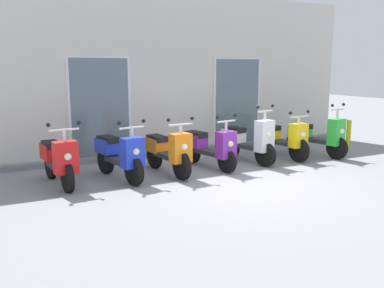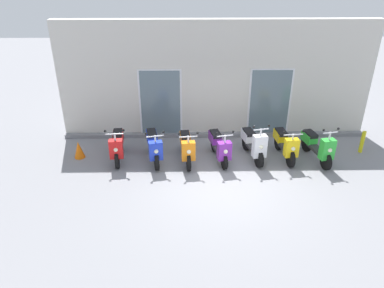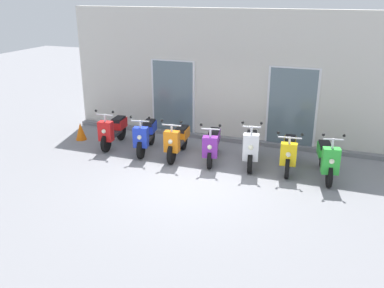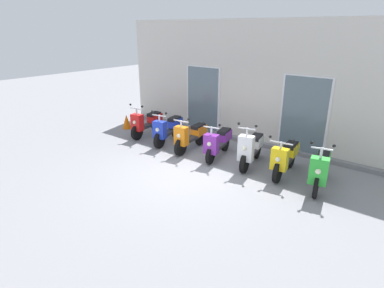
{
  "view_description": "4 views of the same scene",
  "coord_description": "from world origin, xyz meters",
  "px_view_note": "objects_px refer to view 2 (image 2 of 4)",
  "views": [
    {
      "loc": [
        -4.16,
        -6.01,
        2.07
      ],
      "look_at": [
        -0.64,
        0.85,
        0.64
      ],
      "focal_mm": 39.07,
      "sensor_mm": 36.0,
      "label": 1
    },
    {
      "loc": [
        -0.95,
        -8.19,
        5.43
      ],
      "look_at": [
        -0.79,
        1.07,
        0.68
      ],
      "focal_mm": 34.26,
      "sensor_mm": 36.0,
      "label": 2
    },
    {
      "loc": [
        3.14,
        -8.61,
        4.25
      ],
      "look_at": [
        -0.26,
        0.59,
        0.68
      ],
      "focal_mm": 39.77,
      "sensor_mm": 36.0,
      "label": 3
    },
    {
      "loc": [
        4.74,
        -5.78,
        3.52
      ],
      "look_at": [
        -0.37,
        0.65,
        0.51
      ],
      "focal_mm": 29.8,
      "sensor_mm": 36.0,
      "label": 4
    }
  ],
  "objects_px": {
    "scooter_purple": "(219,146)",
    "scooter_white": "(253,144)",
    "scooter_orange": "(187,147)",
    "traffic_cone": "(79,150)",
    "scooter_yellow": "(285,144)",
    "curb_bollard": "(362,142)",
    "scooter_green": "(317,146)",
    "scooter_red": "(118,145)",
    "scooter_blue": "(154,146)"
  },
  "relations": [
    {
      "from": "scooter_purple",
      "to": "scooter_white",
      "type": "xyz_separation_m",
      "value": [
        1.02,
        0.05,
        0.03
      ]
    },
    {
      "from": "scooter_orange",
      "to": "traffic_cone",
      "type": "xyz_separation_m",
      "value": [
        -3.24,
        0.26,
        -0.2
      ]
    },
    {
      "from": "scooter_yellow",
      "to": "scooter_purple",
      "type": "bearing_deg",
      "value": -177.73
    },
    {
      "from": "scooter_yellow",
      "to": "traffic_cone",
      "type": "xyz_separation_m",
      "value": [
        -6.17,
        0.13,
        -0.21
      ]
    },
    {
      "from": "scooter_orange",
      "to": "scooter_white",
      "type": "relative_size",
      "value": 1.03
    },
    {
      "from": "scooter_white",
      "to": "curb_bollard",
      "type": "xyz_separation_m",
      "value": [
        3.43,
        0.35,
        -0.14
      ]
    },
    {
      "from": "scooter_green",
      "to": "scooter_white",
      "type": "bearing_deg",
      "value": 175.83
    },
    {
      "from": "scooter_red",
      "to": "scooter_white",
      "type": "height_order",
      "value": "scooter_white"
    },
    {
      "from": "scooter_blue",
      "to": "scooter_orange",
      "type": "xyz_separation_m",
      "value": [
        0.97,
        -0.05,
        -0.01
      ]
    },
    {
      "from": "scooter_green",
      "to": "scooter_orange",
      "type": "bearing_deg",
      "value": 179.53
    },
    {
      "from": "scooter_red",
      "to": "traffic_cone",
      "type": "height_order",
      "value": "scooter_red"
    },
    {
      "from": "scooter_red",
      "to": "traffic_cone",
      "type": "xyz_separation_m",
      "value": [
        -1.2,
        0.11,
        -0.21
      ]
    },
    {
      "from": "scooter_purple",
      "to": "curb_bollard",
      "type": "distance_m",
      "value": 4.47
    },
    {
      "from": "scooter_white",
      "to": "curb_bollard",
      "type": "height_order",
      "value": "scooter_white"
    },
    {
      "from": "scooter_blue",
      "to": "scooter_yellow",
      "type": "distance_m",
      "value": 3.9
    },
    {
      "from": "scooter_blue",
      "to": "scooter_purple",
      "type": "height_order",
      "value": "scooter_blue"
    },
    {
      "from": "scooter_purple",
      "to": "scooter_white",
      "type": "distance_m",
      "value": 1.02
    },
    {
      "from": "scooter_blue",
      "to": "traffic_cone",
      "type": "relative_size",
      "value": 3.05
    },
    {
      "from": "scooter_blue",
      "to": "scooter_white",
      "type": "relative_size",
      "value": 1.01
    },
    {
      "from": "scooter_orange",
      "to": "scooter_white",
      "type": "height_order",
      "value": "scooter_white"
    },
    {
      "from": "scooter_blue",
      "to": "scooter_yellow",
      "type": "relative_size",
      "value": 0.99
    },
    {
      "from": "scooter_orange",
      "to": "traffic_cone",
      "type": "relative_size",
      "value": 3.13
    },
    {
      "from": "curb_bollard",
      "to": "scooter_red",
      "type": "bearing_deg",
      "value": -177.63
    },
    {
      "from": "scooter_yellow",
      "to": "scooter_green",
      "type": "bearing_deg",
      "value": -10.03
    },
    {
      "from": "scooter_red",
      "to": "scooter_green",
      "type": "distance_m",
      "value": 5.89
    },
    {
      "from": "scooter_red",
      "to": "scooter_purple",
      "type": "height_order",
      "value": "scooter_red"
    },
    {
      "from": "scooter_yellow",
      "to": "traffic_cone",
      "type": "bearing_deg",
      "value": 178.82
    },
    {
      "from": "scooter_red",
      "to": "scooter_orange",
      "type": "height_order",
      "value": "scooter_red"
    },
    {
      "from": "scooter_orange",
      "to": "scooter_yellow",
      "type": "relative_size",
      "value": 1.02
    },
    {
      "from": "scooter_yellow",
      "to": "curb_bollard",
      "type": "height_order",
      "value": "scooter_yellow"
    },
    {
      "from": "curb_bollard",
      "to": "scooter_orange",
      "type": "bearing_deg",
      "value": -175.23
    },
    {
      "from": "scooter_orange",
      "to": "scooter_green",
      "type": "distance_m",
      "value": 3.84
    },
    {
      "from": "scooter_blue",
      "to": "scooter_green",
      "type": "bearing_deg",
      "value": -0.91
    },
    {
      "from": "scooter_red",
      "to": "scooter_green",
      "type": "xyz_separation_m",
      "value": [
        5.89,
        -0.17,
        0.02
      ]
    },
    {
      "from": "scooter_green",
      "to": "curb_bollard",
      "type": "bearing_deg",
      "value": 17.12
    },
    {
      "from": "scooter_yellow",
      "to": "curb_bollard",
      "type": "bearing_deg",
      "value": 7.39
    },
    {
      "from": "scooter_green",
      "to": "traffic_cone",
      "type": "bearing_deg",
      "value": 177.66
    },
    {
      "from": "scooter_white",
      "to": "traffic_cone",
      "type": "relative_size",
      "value": 3.02
    },
    {
      "from": "scooter_purple",
      "to": "scooter_yellow",
      "type": "bearing_deg",
      "value": 2.27
    },
    {
      "from": "scooter_purple",
      "to": "curb_bollard",
      "type": "relative_size",
      "value": 2.23
    },
    {
      "from": "scooter_blue",
      "to": "scooter_purple",
      "type": "relative_size",
      "value": 1.02
    },
    {
      "from": "scooter_green",
      "to": "curb_bollard",
      "type": "height_order",
      "value": "scooter_green"
    },
    {
      "from": "traffic_cone",
      "to": "scooter_purple",
      "type": "bearing_deg",
      "value": -2.8
    },
    {
      "from": "scooter_green",
      "to": "scooter_yellow",
      "type": "bearing_deg",
      "value": 169.97
    },
    {
      "from": "scooter_purple",
      "to": "traffic_cone",
      "type": "distance_m",
      "value": 4.21
    },
    {
      "from": "scooter_red",
      "to": "scooter_green",
      "type": "bearing_deg",
      "value": -1.69
    },
    {
      "from": "curb_bollard",
      "to": "scooter_green",
      "type": "bearing_deg",
      "value": -162.88
    },
    {
      "from": "scooter_blue",
      "to": "scooter_purple",
      "type": "bearing_deg",
      "value": 0.2
    },
    {
      "from": "scooter_red",
      "to": "traffic_cone",
      "type": "bearing_deg",
      "value": 174.51
    },
    {
      "from": "traffic_cone",
      "to": "scooter_red",
      "type": "bearing_deg",
      "value": -5.49
    }
  ]
}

